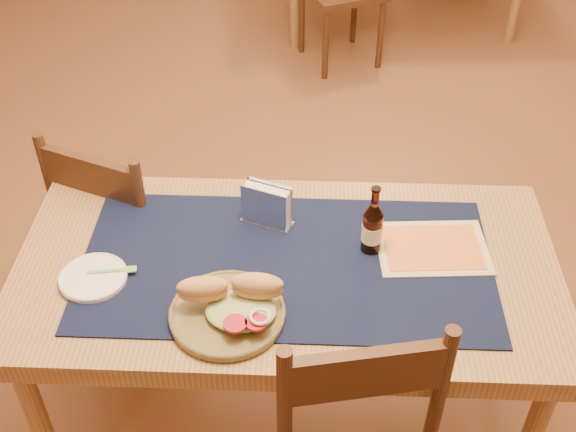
{
  "coord_description": "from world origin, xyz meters",
  "views": [
    {
      "loc": [
        0.07,
        -2.31,
        2.23
      ],
      "look_at": [
        0.0,
        -0.7,
        0.85
      ],
      "focal_mm": 45.0,
      "sensor_mm": 36.0,
      "label": 1
    }
  ],
  "objects_px": {
    "chair_main_far": "(131,225)",
    "napkin_holder": "(267,206)",
    "main_table": "(287,284)",
    "sandwich_plate": "(231,307)",
    "beer_bottle": "(372,227)"
  },
  "relations": [
    {
      "from": "napkin_holder",
      "to": "beer_bottle",
      "type": "bearing_deg",
      "value": -19.04
    },
    {
      "from": "beer_bottle",
      "to": "sandwich_plate",
      "type": "bearing_deg",
      "value": -144.2
    },
    {
      "from": "sandwich_plate",
      "to": "beer_bottle",
      "type": "xyz_separation_m",
      "value": [
        0.39,
        0.28,
        0.05
      ]
    },
    {
      "from": "sandwich_plate",
      "to": "napkin_holder",
      "type": "relative_size",
      "value": 1.87
    },
    {
      "from": "main_table",
      "to": "chair_main_far",
      "type": "relative_size",
      "value": 1.73
    },
    {
      "from": "main_table",
      "to": "beer_bottle",
      "type": "distance_m",
      "value": 0.31
    },
    {
      "from": "main_table",
      "to": "sandwich_plate",
      "type": "relative_size",
      "value": 5.06
    },
    {
      "from": "beer_bottle",
      "to": "napkin_holder",
      "type": "bearing_deg",
      "value": 160.96
    },
    {
      "from": "chair_main_far",
      "to": "napkin_holder",
      "type": "xyz_separation_m",
      "value": [
        0.53,
        -0.28,
        0.34
      ]
    },
    {
      "from": "napkin_holder",
      "to": "sandwich_plate",
      "type": "bearing_deg",
      "value": -100.52
    },
    {
      "from": "napkin_holder",
      "to": "main_table",
      "type": "bearing_deg",
      "value": -69.03
    },
    {
      "from": "chair_main_far",
      "to": "beer_bottle",
      "type": "distance_m",
      "value": 0.99
    },
    {
      "from": "beer_bottle",
      "to": "napkin_holder",
      "type": "height_order",
      "value": "beer_bottle"
    },
    {
      "from": "beer_bottle",
      "to": "main_table",
      "type": "bearing_deg",
      "value": -164.26
    },
    {
      "from": "chair_main_far",
      "to": "beer_bottle",
      "type": "relative_size",
      "value": 4.01
    }
  ]
}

